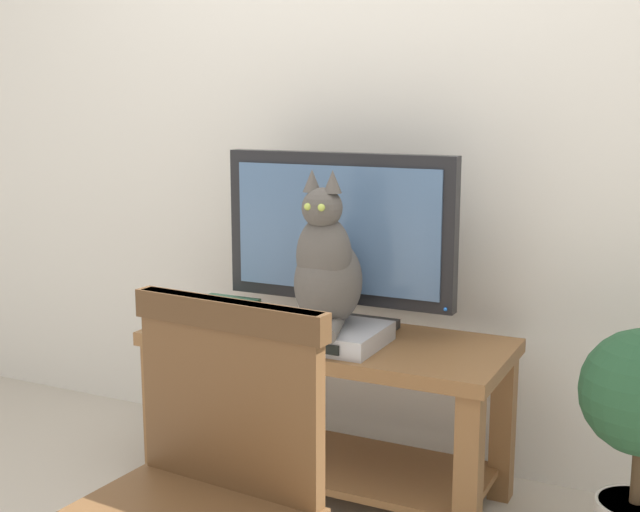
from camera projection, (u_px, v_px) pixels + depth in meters
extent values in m
cube|color=silver|center=(386.00, 63.00, 2.88)|extent=(7.00, 0.12, 2.80)
cube|color=brown|center=(327.00, 342.00, 2.68)|extent=(1.17, 0.49, 0.04)
cube|color=brown|center=(158.00, 413.00, 2.79)|extent=(0.07, 0.07, 0.49)
cube|color=brown|center=(469.00, 475.00, 2.33)|extent=(0.07, 0.07, 0.49)
cube|color=brown|center=(221.00, 379.00, 3.13)|extent=(0.07, 0.07, 0.49)
cube|color=brown|center=(503.00, 427.00, 2.67)|extent=(0.07, 0.07, 0.49)
cube|color=brown|center=(327.00, 461.00, 2.76)|extent=(1.07, 0.41, 0.02)
cube|color=black|center=(339.00, 324.00, 2.75)|extent=(0.36, 0.20, 0.03)
cube|color=black|center=(339.00, 310.00, 2.75)|extent=(0.06, 0.04, 0.07)
cube|color=black|center=(339.00, 228.00, 2.69)|extent=(0.79, 0.05, 0.49)
cube|color=#4C6B93|center=(335.00, 229.00, 2.67)|extent=(0.71, 0.01, 0.41)
sphere|color=#2672F2|center=(445.00, 309.00, 2.55)|extent=(0.01, 0.01, 0.01)
cube|color=#ADADB2|center=(328.00, 334.00, 2.58)|extent=(0.34, 0.28, 0.06)
cube|color=black|center=(308.00, 346.00, 2.46)|extent=(0.20, 0.01, 0.03)
ellipsoid|color=#514C47|center=(328.00, 282.00, 2.55)|extent=(0.20, 0.25, 0.27)
ellipsoid|color=#514C47|center=(324.00, 256.00, 2.51)|extent=(0.17, 0.16, 0.25)
sphere|color=#514C47|center=(322.00, 208.00, 2.47)|extent=(0.12, 0.12, 0.12)
cone|color=#514C47|center=(312.00, 181.00, 2.47)|extent=(0.06, 0.06, 0.07)
cone|color=#514C47|center=(333.00, 182.00, 2.44)|extent=(0.06, 0.06, 0.07)
sphere|color=#B2C64C|center=(306.00, 207.00, 2.43)|extent=(0.02, 0.02, 0.02)
sphere|color=#B2C64C|center=(321.00, 208.00, 2.41)|extent=(0.02, 0.02, 0.02)
cylinder|color=#514C47|center=(334.00, 328.00, 2.47)|extent=(0.10, 0.21, 0.04)
cube|color=brown|center=(230.00, 395.00, 1.73)|extent=(0.44, 0.07, 0.40)
cube|color=#4D331C|center=(228.00, 315.00, 1.70)|extent=(0.47, 0.08, 0.06)
cube|color=olive|center=(223.00, 317.00, 2.83)|extent=(0.19, 0.15, 0.04)
cube|color=#38664C|center=(222.00, 306.00, 2.83)|extent=(0.20, 0.18, 0.03)
cylinder|color=#332319|center=(636.00, 506.00, 2.27)|extent=(0.20, 0.20, 0.02)
cylinder|color=#4C3823|center=(638.00, 472.00, 2.25)|extent=(0.04, 0.04, 0.18)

